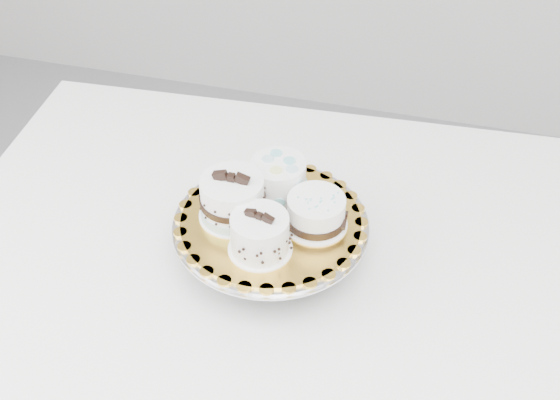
% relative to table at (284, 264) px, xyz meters
% --- Properties ---
extents(table, '(1.32, 0.92, 0.75)m').
position_rel_table_xyz_m(table, '(0.00, 0.00, 0.00)').
color(table, white).
rests_on(table, floor).
extents(cake_stand, '(0.34, 0.34, 0.09)m').
position_rel_table_xyz_m(cake_stand, '(-0.01, -0.05, 0.13)').
color(cake_stand, gray).
rests_on(cake_stand, table).
extents(cake_board, '(0.33, 0.33, 0.00)m').
position_rel_table_xyz_m(cake_board, '(-0.01, -0.05, 0.17)').
color(cake_board, gold).
rests_on(cake_board, cake_stand).
extents(cake_swirl, '(0.11, 0.11, 0.08)m').
position_rel_table_xyz_m(cake_swirl, '(-0.01, -0.13, 0.20)').
color(cake_swirl, white).
rests_on(cake_swirl, cake_board).
extents(cake_banded, '(0.12, 0.12, 0.10)m').
position_rel_table_xyz_m(cake_banded, '(-0.07, -0.06, 0.20)').
color(cake_banded, white).
rests_on(cake_banded, cake_board).
extents(cake_dots, '(0.12, 0.12, 0.07)m').
position_rel_table_xyz_m(cake_dots, '(-0.01, 0.01, 0.20)').
color(cake_dots, white).
rests_on(cake_dots, cake_board).
extents(cake_ribbon, '(0.12, 0.11, 0.06)m').
position_rel_table_xyz_m(cake_ribbon, '(0.07, -0.05, 0.19)').
color(cake_ribbon, white).
rests_on(cake_ribbon, cake_board).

